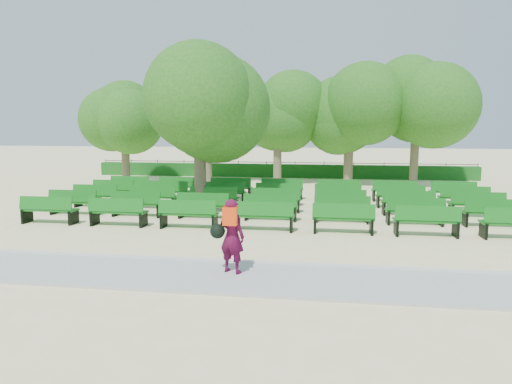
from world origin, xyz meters
TOP-DOWN VIEW (x-y plane):
  - ground at (0.00, 0.00)m, footprint 120.00×120.00m
  - paving at (0.00, -7.40)m, footprint 30.00×2.20m
  - curb at (0.00, -6.25)m, footprint 30.00×0.12m
  - hedge at (0.00, 14.00)m, footprint 26.00×0.70m
  - fence at (0.00, 14.40)m, footprint 26.00×0.10m
  - tree_line at (0.00, 10.00)m, footprint 21.80×6.80m
  - bench_array at (1.05, 1.06)m, footprint 2.03×0.76m
  - tree_among at (-2.11, 1.03)m, footprint 4.99×4.99m
  - person at (0.85, -7.13)m, footprint 0.88×0.62m

SIDE VIEW (x-z plane):
  - ground at x=0.00m, z-range 0.00..0.00m
  - fence at x=0.00m, z-range -0.51..0.51m
  - tree_line at x=0.00m, z-range -3.52..3.52m
  - paving at x=0.00m, z-range 0.00..0.06m
  - curb at x=0.00m, z-range 0.00..0.10m
  - bench_array at x=1.05m, z-range -0.53..0.73m
  - hedge at x=0.00m, z-range 0.00..0.90m
  - person at x=0.85m, z-range 0.09..1.84m
  - tree_among at x=-2.11m, z-range 1.19..8.11m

